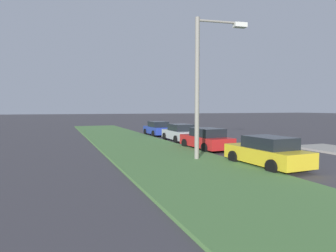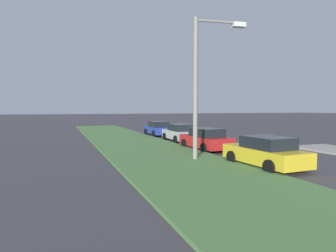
% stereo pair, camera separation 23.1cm
% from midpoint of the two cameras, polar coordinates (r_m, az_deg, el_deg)
% --- Properties ---
extents(grass_median, '(60.00, 6.00, 0.12)m').
position_cam_midpoint_polar(grass_median, '(17.01, -1.59, -5.73)').
color(grass_median, '#517F42').
rests_on(grass_median, ground).
extents(parked_car_yellow, '(4.36, 2.13, 1.47)m').
position_cam_midpoint_polar(parked_car_yellow, '(14.43, 19.16, -4.95)').
color(parked_car_yellow, gold).
rests_on(parked_car_yellow, ground).
extents(parked_car_red, '(4.38, 2.17, 1.47)m').
position_cam_midpoint_polar(parked_car_red, '(19.57, 7.81, -2.62)').
color(parked_car_red, red).
rests_on(parked_car_red, ground).
extents(parked_car_silver, '(4.33, 2.09, 1.47)m').
position_cam_midpoint_polar(parked_car_silver, '(24.49, 2.69, -1.38)').
color(parked_car_silver, '#B2B5BA').
rests_on(parked_car_silver, ground).
extents(parked_car_blue, '(4.31, 2.04, 1.47)m').
position_cam_midpoint_polar(parked_car_blue, '(29.70, -1.75, -0.53)').
color(parked_car_blue, '#23389E').
rests_on(parked_car_blue, ground).
extents(streetlight, '(0.70, 2.87, 7.50)m').
position_cam_midpoint_polar(streetlight, '(15.38, 7.19, 9.44)').
color(streetlight, gray).
rests_on(streetlight, ground).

